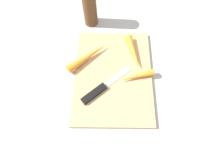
# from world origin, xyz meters

# --- Properties ---
(ground_plane) EXTENTS (1.40, 1.40, 0.00)m
(ground_plane) POSITION_xyz_m (0.00, 0.00, 0.00)
(ground_plane) COLOR #ADA8A0
(cutting_board) EXTENTS (0.36, 0.26, 0.01)m
(cutting_board) POSITION_xyz_m (0.00, 0.00, 0.01)
(cutting_board) COLOR tan
(cutting_board) RESTS_ON ground_plane
(knife) EXTENTS (0.15, 0.16, 0.01)m
(knife) POSITION_xyz_m (0.07, -0.05, 0.02)
(knife) COLOR #B7B7BC
(knife) RESTS_ON cutting_board
(carrot_shortest) EXTENTS (0.06, 0.12, 0.02)m
(carrot_shortest) POSITION_xyz_m (0.01, 0.08, 0.02)
(carrot_shortest) COLOR orange
(carrot_shortest) RESTS_ON cutting_board
(carrot_medium) EXTENTS (0.14, 0.06, 0.03)m
(carrot_medium) POSITION_xyz_m (-0.08, 0.07, 0.03)
(carrot_medium) COLOR orange
(carrot_medium) RESTS_ON cutting_board
(carrot_longest) EXTENTS (0.13, 0.15, 0.03)m
(carrot_longest) POSITION_xyz_m (-0.06, -0.09, 0.03)
(carrot_longest) COLOR orange
(carrot_longest) RESTS_ON cutting_board
(pepper_grinder) EXTENTS (0.05, 0.05, 0.18)m
(pepper_grinder) POSITION_xyz_m (-0.24, -0.09, 0.09)
(pepper_grinder) COLOR brown
(pepper_grinder) RESTS_ON ground_plane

